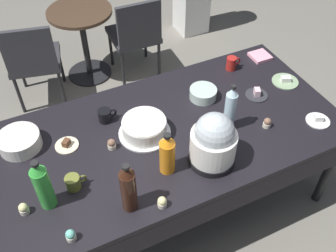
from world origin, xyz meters
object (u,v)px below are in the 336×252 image
ceramic_snack_bowl (19,141)px  cupcake_vanilla (24,209)px  cupcake_mint (71,235)px  coffee_mug_red (232,63)px  round_cafe_table (83,32)px  dessert_plate_charcoal (257,94)px  maroon_chair_left (33,58)px  cupcake_cocoa (162,202)px  cupcake_berry (267,123)px  coffee_mug_olive (73,182)px  dessert_plate_white (318,120)px  dessert_plate_cream (67,145)px  potluck_table (168,138)px  soda_bottle_cola (128,188)px  soda_bottle_lime_soda (43,185)px  coffee_mug_black (105,115)px  cupcake_lemon (112,144)px  frosted_layer_cake (144,128)px  maroon_chair_right (135,33)px  slow_cooker (213,141)px  soda_bottle_water (230,109)px  soda_bottle_orange_juice (167,154)px  dessert_plate_sage (285,81)px  glass_salad_bowl (203,93)px

ceramic_snack_bowl → cupcake_vanilla: bearing=-98.7°
cupcake_vanilla → cupcake_mint: bearing=-55.1°
coffee_mug_red → round_cafe_table: size_ratio=0.16×
dessert_plate_charcoal → maroon_chair_left: 1.97m
cupcake_cocoa → cupcake_berry: bearing=16.3°
cupcake_cocoa → coffee_mug_olive: bearing=140.1°
cupcake_mint → dessert_plate_white: bearing=4.3°
dessert_plate_cream → cupcake_mint: 0.63m
dessert_plate_cream → coffee_mug_red: 1.32m
potluck_table → dessert_plate_white: bearing=-20.2°
dessert_plate_charcoal → cupcake_vanilla: bearing=-171.2°
soda_bottle_cola → coffee_mug_olive: bearing=132.9°
cupcake_mint → cupcake_vanilla: 0.31m
ceramic_snack_bowl → soda_bottle_lime_soda: bearing=-83.4°
potluck_table → coffee_mug_black: (-0.31, 0.26, 0.10)m
cupcake_lemon → cupcake_vanilla: (-0.56, -0.23, 0.00)m
frosted_layer_cake → cupcake_lemon: bearing=-174.2°
coffee_mug_black → potluck_table: bearing=-40.0°
soda_bottle_cola → cupcake_lemon: bearing=82.9°
maroon_chair_right → round_cafe_table: size_ratio=1.18×
coffee_mug_red → dessert_plate_cream: bearing=-170.2°
cupcake_lemon → maroon_chair_right: maroon_chair_right is taller
slow_cooker → ceramic_snack_bowl: bearing=148.9°
slow_cooker → coffee_mug_black: size_ratio=2.80×
dessert_plate_cream → soda_bottle_water: (0.95, -0.29, 0.15)m
cupcake_vanilla → soda_bottle_lime_soda: bearing=0.1°
soda_bottle_orange_juice → cupcake_cocoa: bearing=-121.8°
dessert_plate_sage → maroon_chair_left: size_ratio=0.22×
cupcake_vanilla → dessert_plate_sage: bearing=8.6°
cupcake_cocoa → soda_bottle_cola: size_ratio=0.20×
dessert_plate_cream → cupcake_cocoa: (0.34, -0.63, 0.02)m
ceramic_snack_bowl → maroon_chair_left: 1.33m
dessert_plate_sage → soda_bottle_water: bearing=-160.9°
slow_cooker → dessert_plate_cream: size_ratio=2.41×
dessert_plate_white → cupcake_vanilla: bearing=175.9°
ceramic_snack_bowl → soda_bottle_lime_soda: 0.49m
dessert_plate_white → cupcake_vanilla: cupcake_vanilla is taller
dessert_plate_white → maroon_chair_left: maroon_chair_left is taller
dessert_plate_charcoal → cupcake_berry: 0.30m
cupcake_berry → coffee_mug_black: size_ratio=0.55×
dessert_plate_charcoal → maroon_chair_left: maroon_chair_left is taller
slow_cooker → cupcake_lemon: size_ratio=5.10×
coffee_mug_red → round_cafe_table: bearing=118.5°
dessert_plate_charcoal → cupcake_berry: size_ratio=2.27×
cupcake_berry → soda_bottle_orange_juice: (-0.71, -0.04, 0.10)m
glass_salad_bowl → dessert_plate_charcoal: (0.34, -0.14, -0.02)m
dessert_plate_sage → soda_bottle_cola: soda_bottle_cola is taller
coffee_mug_red → maroon_chair_right: (-0.30, 1.16, -0.31)m
dessert_plate_white → coffee_mug_olive: coffee_mug_olive is taller
slow_cooker → dessert_plate_cream: 0.88m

